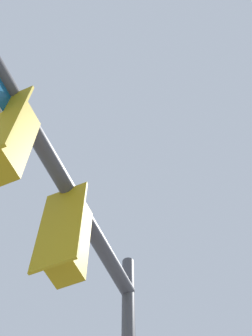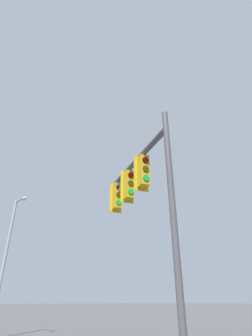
# 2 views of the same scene
# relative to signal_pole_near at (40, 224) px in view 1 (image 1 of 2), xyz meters

# --- Properties ---
(signal_pole_near) EXTENTS (4.65, 1.31, 7.04)m
(signal_pole_near) POSITION_rel_signal_pole_near_xyz_m (0.00, 0.00, 0.00)
(signal_pole_near) COLOR #47474C
(signal_pole_near) RESTS_ON ground_plane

